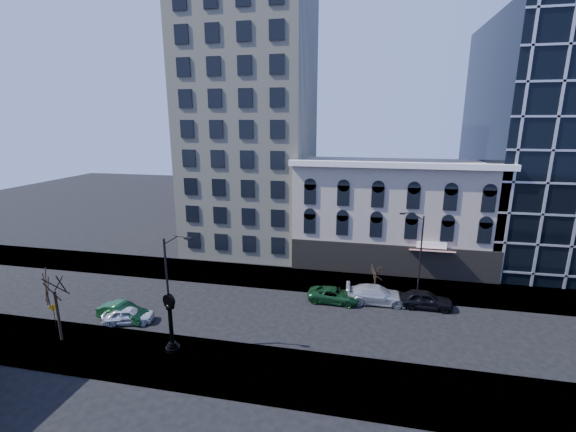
% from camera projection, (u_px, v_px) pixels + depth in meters
% --- Properties ---
extents(ground, '(160.00, 160.00, 0.00)m').
position_uv_depth(ground, '(257.00, 313.00, 34.22)').
color(ground, black).
rests_on(ground, ground).
extents(sidewalk_far, '(160.00, 6.00, 0.12)m').
position_uv_depth(sidewalk_far, '(278.00, 277.00, 41.81)').
color(sidewalk_far, gray).
rests_on(sidewalk_far, ground).
extents(sidewalk_near, '(160.00, 6.00, 0.12)m').
position_uv_depth(sidewalk_near, '(224.00, 367.00, 26.61)').
color(sidewalk_near, gray).
rests_on(sidewalk_near, ground).
extents(cream_tower, '(15.90, 15.40, 42.50)m').
position_uv_depth(cream_tower, '(250.00, 99.00, 48.73)').
color(cream_tower, '#BEB899').
rests_on(cream_tower, ground).
extents(victorian_row, '(22.60, 11.19, 12.50)m').
position_uv_depth(victorian_row, '(391.00, 213.00, 45.48)').
color(victorian_row, '#A8998B').
rests_on(victorian_row, ground).
extents(glass_office, '(20.00, 20.15, 28.00)m').
position_uv_depth(glass_office, '(572.00, 144.00, 44.32)').
color(glass_office, black).
rests_on(glass_office, ground).
extents(street_clock, '(1.05, 1.05, 4.64)m').
position_uv_depth(street_clock, '(171.00, 324.00, 27.91)').
color(street_clock, black).
rests_on(street_clock, sidewalk_near).
extents(street_lamp_near, '(2.33, 0.37, 8.98)m').
position_uv_depth(street_lamp_near, '(174.00, 262.00, 27.13)').
color(street_lamp_near, black).
rests_on(street_lamp_near, sidewalk_near).
extents(street_lamp_far, '(2.20, 0.34, 8.48)m').
position_uv_depth(street_lamp_far, '(415.00, 233.00, 35.62)').
color(street_lamp_far, black).
rests_on(street_lamp_far, sidewalk_far).
extents(bare_tree_near, '(3.80, 3.80, 6.52)m').
position_uv_depth(bare_tree_near, '(53.00, 280.00, 28.61)').
color(bare_tree_near, black).
rests_on(bare_tree_near, sidewalk_near).
extents(bare_tree_far, '(2.03, 2.03, 3.48)m').
position_uv_depth(bare_tree_far, '(376.00, 267.00, 37.46)').
color(bare_tree_far, black).
rests_on(bare_tree_far, sidewalk_far).
extents(warning_sign, '(0.64, 0.31, 2.10)m').
position_uv_depth(warning_sign, '(54.00, 311.00, 31.21)').
color(warning_sign, black).
rests_on(warning_sign, sidewalk_near).
extents(car_near_a, '(4.42, 2.83, 1.40)m').
position_uv_depth(car_near_a, '(128.00, 315.00, 32.34)').
color(car_near_a, silver).
rests_on(car_near_a, ground).
extents(car_near_b, '(4.61, 2.02, 1.47)m').
position_uv_depth(car_near_b, '(123.00, 312.00, 32.81)').
color(car_near_b, '#143F1E').
rests_on(car_near_b, ground).
extents(car_far_a, '(4.94, 2.42, 1.35)m').
position_uv_depth(car_far_a, '(334.00, 295.00, 36.14)').
color(car_far_a, '#143F1E').
rests_on(car_far_a, ground).
extents(car_far_b, '(5.77, 2.56, 1.65)m').
position_uv_depth(car_far_b, '(377.00, 295.00, 35.90)').
color(car_far_b, '#A5A8AD').
rests_on(car_far_b, ground).
extents(car_far_c, '(4.83, 2.00, 1.64)m').
position_uv_depth(car_far_c, '(425.00, 299.00, 34.96)').
color(car_far_c, black).
rests_on(car_far_c, ground).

